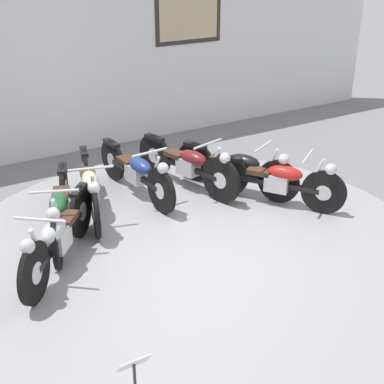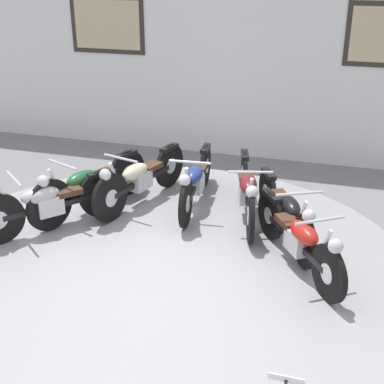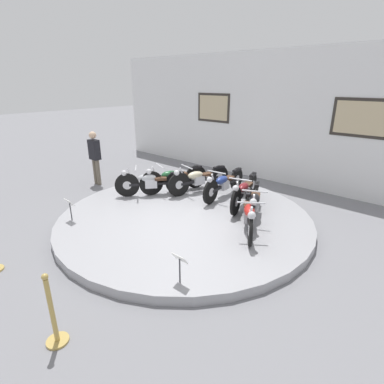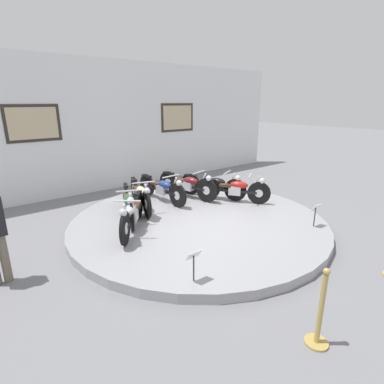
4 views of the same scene
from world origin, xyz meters
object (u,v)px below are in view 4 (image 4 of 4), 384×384
object	(u,v)px
motorcycle_black	(214,185)
motorcycle_silver	(132,213)
info_placard_front_left	(194,259)
stanchion_post_left_of_entry	(319,320)
motorcycle_blue	(162,188)
motorcycle_red	(235,189)
info_placard_front_centre	(315,210)
motorcycle_green	(129,203)
motorcycle_cream	(140,194)
motorcycle_maroon	(188,184)

from	to	relation	value
motorcycle_black	motorcycle_silver	bearing A→B (deg)	-167.79
info_placard_front_left	stanchion_post_left_of_entry	bearing A→B (deg)	-73.67
motorcycle_silver	motorcycle_blue	xyz separation A→B (m)	(1.53, 1.22, -0.01)
motorcycle_silver	info_placard_front_left	world-z (taller)	motorcycle_silver
motorcycle_red	motorcycle_silver	bearing A→B (deg)	179.90
info_placard_front_left	stanchion_post_left_of_entry	xyz separation A→B (m)	(0.51, -1.73, -0.20)
motorcycle_black	info_placard_front_centre	world-z (taller)	motorcycle_black
motorcycle_blue	motorcycle_red	world-z (taller)	motorcycle_blue
info_placard_front_left	info_placard_front_centre	size ratio (longest dim) A/B	1.00
motorcycle_green	stanchion_post_left_of_entry	bearing A→B (deg)	-88.35
motorcycle_cream	motorcycle_black	bearing A→B (deg)	-12.35
info_placard_front_centre	stanchion_post_left_of_entry	xyz separation A→B (m)	(-2.84, -1.73, -0.20)
stanchion_post_left_of_entry	motorcycle_cream	bearing A→B (deg)	85.23
info_placard_front_centre	motorcycle_red	bearing A→B (deg)	93.77
motorcycle_black	info_placard_front_left	size ratio (longest dim) A/B	3.48
stanchion_post_left_of_entry	motorcycle_blue	bearing A→B (deg)	77.29
motorcycle_green	motorcycle_black	size ratio (longest dim) A/B	1.06
motorcycle_red	info_placard_front_centre	xyz separation A→B (m)	(0.15, -2.23, -0.00)
motorcycle_silver	motorcycle_green	size ratio (longest dim) A/B	0.83
motorcycle_silver	info_placard_front_left	xyz separation A→B (m)	(-0.15, -2.24, -0.02)
motorcycle_cream	motorcycle_maroon	world-z (taller)	motorcycle_maroon
motorcycle_red	info_placard_front_left	size ratio (longest dim) A/B	3.22
motorcycle_silver	motorcycle_maroon	world-z (taller)	motorcycle_maroon
stanchion_post_left_of_entry	motorcycle_maroon	bearing A→B (deg)	69.17
motorcycle_green	motorcycle_red	world-z (taller)	motorcycle_green
motorcycle_green	motorcycle_blue	xyz separation A→B (m)	(1.30, 0.61, -0.02)
motorcycle_maroon	motorcycle_black	xyz separation A→B (m)	(0.56, -0.45, -0.02)
motorcycle_black	stanchion_post_left_of_entry	xyz separation A→B (m)	(-2.47, -4.58, -0.21)
motorcycle_green	stanchion_post_left_of_entry	world-z (taller)	stanchion_post_left_of_entry
info_placard_front_centre	motorcycle_cream	bearing A→B (deg)	126.28
motorcycle_black	motorcycle_red	world-z (taller)	motorcycle_black
motorcycle_green	motorcycle_maroon	xyz separation A→B (m)	(2.04, 0.45, -0.00)
motorcycle_cream	info_placard_front_centre	bearing A→B (deg)	-53.72
motorcycle_silver	motorcycle_blue	size ratio (longest dim) A/B	0.80
motorcycle_maroon	motorcycle_red	distance (m)	1.32
motorcycle_black	motorcycle_red	bearing A→B (deg)	-70.10
motorcycle_black	info_placard_front_left	xyz separation A→B (m)	(-2.97, -2.85, -0.01)
motorcycle_red	motorcycle_green	bearing A→B (deg)	167.63
motorcycle_blue	motorcycle_maroon	bearing A→B (deg)	-12.21
motorcycle_green	info_placard_front_centre	xyz separation A→B (m)	(2.97, -2.85, -0.03)
motorcycle_cream	motorcycle_blue	world-z (taller)	motorcycle_cream
motorcycle_green	motorcycle_cream	bearing A→B (deg)	39.04
motorcycle_green	motorcycle_cream	size ratio (longest dim) A/B	0.97
info_placard_front_left	info_placard_front_centre	distance (m)	3.35
motorcycle_blue	motorcycle_red	xyz separation A→B (m)	(1.52, -1.23, -0.01)
motorcycle_cream	motorcycle_black	size ratio (longest dim) A/B	1.09
motorcycle_red	motorcycle_black	bearing A→B (deg)	109.90
motorcycle_blue	info_placard_front_left	bearing A→B (deg)	-115.87
motorcycle_silver	motorcycle_black	distance (m)	2.89
motorcycle_blue	motorcycle_black	distance (m)	1.43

